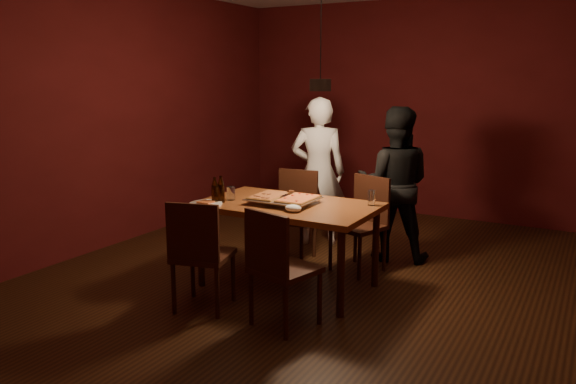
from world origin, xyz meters
The scene contains 19 objects.
room_shell centered at (0.00, 0.00, 1.40)m, with size 6.00×6.00×6.00m.
dining_table centered at (-0.20, -0.19, 0.68)m, with size 1.50×0.90×0.75m.
chair_far_left centered at (-0.54, 0.54, 0.54)m, with size 0.47×0.47×0.49m.
chair_far_right centered at (0.20, 0.57, 0.54)m, with size 0.53×0.53×0.49m.
chair_near_left centered at (-0.54, -1.00, 0.54)m, with size 0.51×0.51×0.49m.
chair_near_right centered at (0.14, -0.96, 0.54)m, with size 0.51×0.51×0.49m.
pizza_tray centered at (-0.24, -0.21, 0.77)m, with size 0.55×0.45×0.05m, color silver.
pizza_meat centered at (-0.38, -0.22, 0.81)m, with size 0.24×0.39×0.02m, color maroon.
pizza_cheese centered at (-0.10, -0.20, 0.81)m, with size 0.25×0.40×0.02m, color gold.
spatula centered at (-0.24, -0.17, 0.81)m, with size 0.09×0.24×0.04m, color silver, non-canonical shape.
beer_bottle_a centered at (-0.75, -0.49, 0.86)m, with size 0.06×0.06×0.23m.
beer_bottle_b centered at (-0.73, -0.44, 0.87)m, with size 0.06×0.06×0.23m.
water_glass_left centered at (-0.71, -0.31, 0.81)m, with size 0.07×0.07×0.12m, color silver.
water_glass_right centered at (0.45, 0.10, 0.81)m, with size 0.06×0.06×0.13m, color silver.
plate_slice centered at (-0.79, -0.57, 0.76)m, with size 0.28×0.28×0.03m.
napkin centered at (-0.02, -0.43, 0.78)m, with size 0.14×0.11×0.06m, color white.
diner_white centered at (-0.56, 1.11, 0.80)m, with size 0.59×0.38×1.61m, color white.
diner_dark centered at (0.34, 1.01, 0.77)m, with size 0.75×0.58×1.54m, color black.
pendant_lamp centered at (0.00, 0.00, 1.76)m, with size 0.18×0.18×1.10m.
Camera 1 is at (2.11, -4.28, 1.82)m, focal length 35.00 mm.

